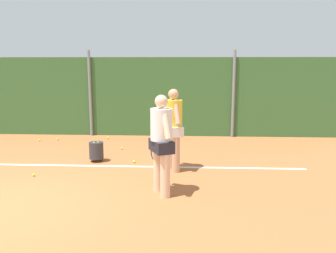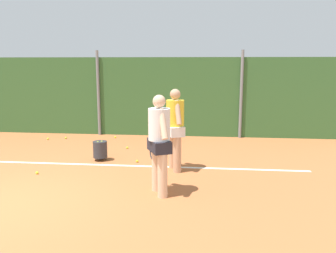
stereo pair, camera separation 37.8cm
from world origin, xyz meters
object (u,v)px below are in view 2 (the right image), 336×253
object	(u,v)px
tennis_ball_10	(37,173)
tennis_ball_11	(115,137)
player_foreground_near	(159,139)
tennis_ball_6	(137,161)
player_midcourt	(175,125)
tennis_ball_4	(66,138)
ball_hopper	(100,149)
tennis_ball_5	(127,148)
tennis_ball_7	(48,139)

from	to	relation	value
tennis_ball_10	tennis_ball_11	distance (m)	4.02
player_foreground_near	tennis_ball_6	distance (m)	2.44
player_midcourt	player_foreground_near	bearing A→B (deg)	153.33
player_foreground_near	tennis_ball_4	size ratio (longest dim) A/B	28.86
player_foreground_near	tennis_ball_11	size ratio (longest dim) A/B	28.86
tennis_ball_10	tennis_ball_11	world-z (taller)	same
ball_hopper	tennis_ball_10	distance (m)	1.69
player_foreground_near	tennis_ball_5	bearing A→B (deg)	-2.85
player_foreground_near	tennis_ball_4	bearing A→B (deg)	14.31
tennis_ball_4	tennis_ball_11	distance (m)	1.62
tennis_ball_6	tennis_ball_10	world-z (taller)	same
ball_hopper	tennis_ball_6	size ratio (longest dim) A/B	7.78
tennis_ball_10	player_midcourt	bearing A→B (deg)	12.12
player_midcourt	ball_hopper	bearing A→B (deg)	52.78
tennis_ball_6	player_foreground_near	bearing A→B (deg)	-67.84
ball_hopper	tennis_ball_11	world-z (taller)	ball_hopper
player_foreground_near	tennis_ball_6	bearing A→B (deg)	-2.88
tennis_ball_6	tennis_ball_7	world-z (taller)	same
tennis_ball_6	tennis_ball_10	bearing A→B (deg)	-150.62
player_midcourt	tennis_ball_6	xyz separation A→B (m)	(-1.00, 0.51, -1.03)
tennis_ball_10	tennis_ball_4	bearing A→B (deg)	102.42
tennis_ball_4	tennis_ball_10	bearing A→B (deg)	-77.58
tennis_ball_4	tennis_ball_6	distance (m)	3.79
tennis_ball_11	tennis_ball_7	bearing A→B (deg)	-167.14
player_midcourt	tennis_ball_11	size ratio (longest dim) A/B	28.76
tennis_ball_5	tennis_ball_11	xyz separation A→B (m)	(-0.72, 1.41, 0.00)
ball_hopper	tennis_ball_6	bearing A→B (deg)	-5.19
player_foreground_near	tennis_ball_11	xyz separation A→B (m)	(-2.11, 4.82, -1.03)
ball_hopper	tennis_ball_4	size ratio (longest dim) A/B	7.78
player_midcourt	tennis_ball_6	world-z (taller)	player_midcourt
tennis_ball_4	tennis_ball_11	bearing A→B (deg)	10.65
ball_hopper	player_midcourt	bearing A→B (deg)	-16.76
player_foreground_near	tennis_ball_7	size ratio (longest dim) A/B	28.86
player_foreground_near	ball_hopper	world-z (taller)	player_foreground_near
player_midcourt	tennis_ball_11	bearing A→B (deg)	14.35
player_foreground_near	ball_hopper	size ratio (longest dim) A/B	3.71
tennis_ball_4	tennis_ball_6	size ratio (longest dim) A/B	1.00
tennis_ball_5	tennis_ball_10	bearing A→B (deg)	-120.85
ball_hopper	tennis_ball_6	world-z (taller)	ball_hopper
player_foreground_near	player_midcourt	distance (m)	1.55
player_midcourt	tennis_ball_5	size ratio (longest dim) A/B	28.76
player_midcourt	tennis_ball_5	bearing A→B (deg)	19.31
player_foreground_near	player_midcourt	bearing A→B (deg)	-31.25
player_foreground_near	tennis_ball_5	distance (m)	3.83
tennis_ball_11	tennis_ball_10	bearing A→B (deg)	-101.34
tennis_ball_6	tennis_ball_11	world-z (taller)	same
player_foreground_near	tennis_ball_7	xyz separation A→B (m)	(-4.24, 4.34, -1.03)
tennis_ball_11	tennis_ball_4	bearing A→B (deg)	-169.35
tennis_ball_10	player_foreground_near	bearing A→B (deg)	-16.84
player_midcourt	tennis_ball_7	world-z (taller)	player_midcourt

